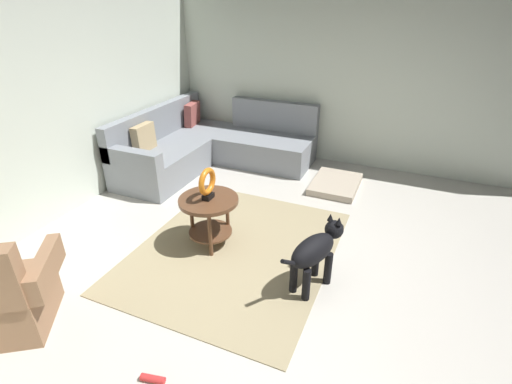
{
  "coord_description": "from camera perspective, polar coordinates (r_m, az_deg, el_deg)",
  "views": [
    {
      "loc": [
        -2.7,
        -0.76,
        2.34
      ],
      "look_at": [
        0.45,
        0.6,
        0.55
      ],
      "focal_mm": 26.65,
      "sensor_mm": 36.0,
      "label": 1
    }
  ],
  "objects": [
    {
      "name": "wall_back",
      "position": [
        4.69,
        -30.47,
        11.66
      ],
      "size": [
        6.0,
        0.12,
        2.7
      ],
      "primitive_type": "cube",
      "color": "silver",
      "rests_on": "ground_plane"
    },
    {
      "name": "area_rug",
      "position": [
        3.96,
        -3.08,
        -8.59
      ],
      "size": [
        2.3,
        1.9,
        0.01
      ],
      "primitive_type": "cube",
      "color": "tan",
      "rests_on": "ground_plane"
    },
    {
      "name": "armchair",
      "position": [
        3.53,
        -34.0,
        -12.9
      ],
      "size": [
        0.94,
        1.0,
        0.88
      ],
      "rotation": [
        0.0,
        0.0,
        -0.98
      ],
      "color": "#936B4C",
      "rests_on": "ground_plane"
    },
    {
      "name": "torus_sculpture",
      "position": [
        3.72,
        -7.32,
        1.34
      ],
      "size": [
        0.28,
        0.08,
        0.33
      ],
      "color": "black",
      "rests_on": "side_table"
    },
    {
      "name": "sectional_couch",
      "position": [
        5.82,
        -6.93,
        6.74
      ],
      "size": [
        2.2,
        2.25,
        0.88
      ],
      "color": "gray",
      "rests_on": "ground_plane"
    },
    {
      "name": "side_table",
      "position": [
        3.86,
        -7.06,
        -2.58
      ],
      "size": [
        0.6,
        0.6,
        0.54
      ],
      "color": "brown",
      "rests_on": "ground_plane"
    },
    {
      "name": "wall_right",
      "position": [
        5.78,
        16.12,
        16.69
      ],
      "size": [
        0.12,
        6.0,
        2.7
      ],
      "primitive_type": "cube",
      "color": "silver",
      "rests_on": "ground_plane"
    },
    {
      "name": "ground_plane",
      "position": [
        3.69,
        5.96,
        -13.06
      ],
      "size": [
        6.0,
        6.0,
        0.1
      ],
      "primitive_type": "cube",
      "color": "beige"
    },
    {
      "name": "dog_toy_rope",
      "position": [
        2.96,
        -15.23,
        -25.44
      ],
      "size": [
        0.08,
        0.18,
        0.05
      ],
      "primitive_type": "cylinder",
      "rotation": [
        0.0,
        1.57,
        1.77
      ],
      "color": "red",
      "rests_on": "ground_plane"
    },
    {
      "name": "dog",
      "position": [
        3.35,
        8.97,
        -8.68
      ],
      "size": [
        0.81,
        0.4,
        0.63
      ],
      "rotation": [
        0.0,
        0.0,
        4.33
      ],
      "color": "black",
      "rests_on": "ground_plane"
    },
    {
      "name": "dog_bed_mat",
      "position": [
        5.28,
        11.84,
        1.18
      ],
      "size": [
        0.8,
        0.6,
        0.09
      ],
      "primitive_type": "cube",
      "color": "#B2A38E",
      "rests_on": "ground_plane"
    }
  ]
}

